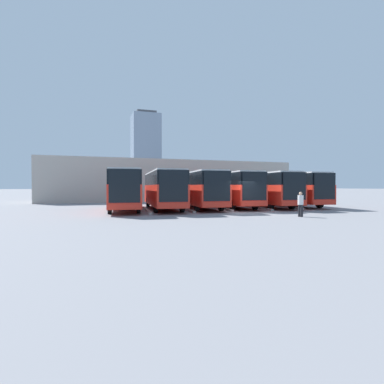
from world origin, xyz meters
The scene contains 15 objects.
ground_plane centered at (0.00, 0.00, 0.00)m, with size 600.00×600.00×0.00m, color gray.
bus_0 centered at (-8.72, -5.83, 1.90)m, with size 3.42×11.40×3.42m.
curb_divider_0 centered at (-6.97, -4.17, 0.07)m, with size 0.24×5.98×0.15m, color #B2B2AD.
bus_1 centered at (-5.23, -5.44, 1.90)m, with size 3.42×11.40×3.42m.
curb_divider_1 centered at (-3.49, -3.79, 0.07)m, with size 0.24×5.98×0.15m, color #B2B2AD.
bus_2 centered at (-1.74, -5.99, 1.90)m, with size 3.42×11.40×3.42m.
curb_divider_2 centered at (0.00, -4.33, 0.07)m, with size 0.24×5.98×0.15m, color #B2B2AD.
bus_3 centered at (1.75, -5.61, 1.90)m, with size 3.42×11.40×3.42m.
curb_divider_3 centered at (3.49, -3.95, 0.07)m, with size 0.24×5.98×0.15m, color #B2B2AD.
bus_4 centered at (5.23, -5.45, 1.90)m, with size 3.42×11.40×3.42m.
curb_divider_4 centered at (6.97, -3.79, 0.07)m, with size 0.24×5.98×0.15m, color #B2B2AD.
bus_5 centered at (8.72, -5.53, 1.90)m, with size 3.42×11.40×3.42m.
pedestrian centered at (-2.15, 4.11, 0.92)m, with size 0.40×0.41×1.70m.
station_building centered at (0.00, -24.58, 2.97)m, with size 36.30×14.50×5.89m.
office_tower centered at (-30.69, -222.77, 30.92)m, with size 21.95×21.95×63.05m.
Camera 1 is at (11.39, 21.09, 2.04)m, focal length 28.00 mm.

